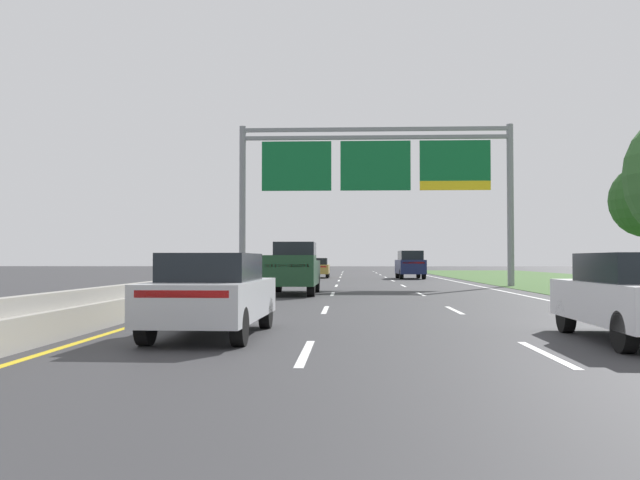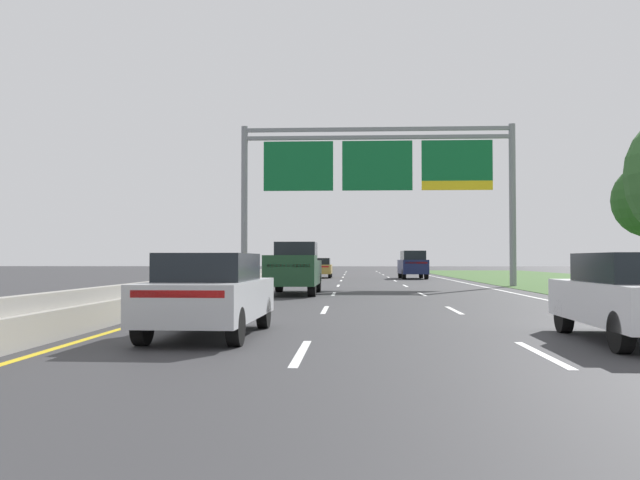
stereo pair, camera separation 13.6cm
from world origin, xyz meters
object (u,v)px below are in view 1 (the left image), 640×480
(pickup_truck_darkgreen, at_px, (294,269))
(car_white_right_lane_sedan, at_px, (638,296))
(car_gold_left_lane_sedan, at_px, (318,268))
(car_silver_left_lane_sedan, at_px, (212,293))
(car_navy_right_lane_suv, at_px, (410,264))
(overhead_sign_gantry, at_px, (375,172))

(pickup_truck_darkgreen, relative_size, car_white_right_lane_sedan, 1.22)
(pickup_truck_darkgreen, bearing_deg, car_gold_left_lane_sedan, 0.58)
(pickup_truck_darkgreen, height_order, car_silver_left_lane_sedan, pickup_truck_darkgreen)
(car_navy_right_lane_suv, height_order, car_gold_left_lane_sedan, car_navy_right_lane_suv)
(car_gold_left_lane_sedan, bearing_deg, overhead_sign_gantry, -166.86)
(car_gold_left_lane_sedan, bearing_deg, pickup_truck_darkgreen, -179.85)
(car_white_right_lane_sedan, height_order, car_silver_left_lane_sedan, same)
(overhead_sign_gantry, distance_m, car_white_right_lane_sedan, 25.75)
(overhead_sign_gantry, height_order, car_silver_left_lane_sedan, overhead_sign_gantry)
(car_gold_left_lane_sedan, distance_m, car_white_right_lane_sedan, 42.21)
(overhead_sign_gantry, height_order, pickup_truck_darkgreen, overhead_sign_gantry)
(pickup_truck_darkgreen, distance_m, car_silver_left_lane_sedan, 15.51)
(pickup_truck_darkgreen, height_order, car_white_right_lane_sedan, pickup_truck_darkgreen)
(overhead_sign_gantry, distance_m, car_gold_left_lane_sedan, 17.94)
(pickup_truck_darkgreen, relative_size, car_gold_left_lane_sedan, 1.23)
(overhead_sign_gantry, bearing_deg, car_white_right_lane_sedan, -81.73)
(pickup_truck_darkgreen, xyz_separation_m, car_silver_left_lane_sedan, (-0.28, -15.50, -0.26))
(overhead_sign_gantry, xyz_separation_m, car_white_right_lane_sedan, (3.62, -24.90, -5.46))
(car_navy_right_lane_suv, xyz_separation_m, car_white_right_lane_sedan, (0.42, -39.37, -0.28))
(car_gold_left_lane_sedan, xyz_separation_m, car_white_right_lane_sedan, (7.56, -41.53, 0.00))
(car_navy_right_lane_suv, bearing_deg, car_white_right_lane_sedan, 179.39)
(overhead_sign_gantry, relative_size, car_gold_left_lane_sedan, 3.42)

